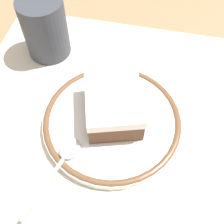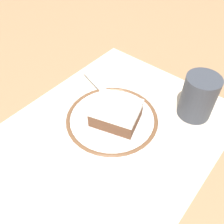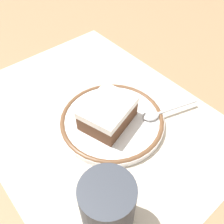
# 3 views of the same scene
# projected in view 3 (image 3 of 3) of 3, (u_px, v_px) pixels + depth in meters

# --- Properties ---
(ground_plane) EXTENTS (2.40, 2.40, 0.00)m
(ground_plane) POSITION_uv_depth(u_px,v_px,m) (94.00, 117.00, 0.52)
(ground_plane) COLOR #9E7551
(placemat) EXTENTS (0.54, 0.42, 0.00)m
(placemat) POSITION_uv_depth(u_px,v_px,m) (94.00, 117.00, 0.52)
(placemat) COLOR beige
(placemat) RESTS_ON ground_plane
(plate) EXTENTS (0.21, 0.21, 0.01)m
(plate) POSITION_uv_depth(u_px,v_px,m) (112.00, 120.00, 0.50)
(plate) COLOR white
(plate) RESTS_ON placemat
(cake_slice) EXTENTS (0.10, 0.12, 0.05)m
(cake_slice) POSITION_uv_depth(u_px,v_px,m) (108.00, 113.00, 0.47)
(cake_slice) COLOR brown
(cake_slice) RESTS_ON plate
(spoon) EXTENTS (0.05, 0.12, 0.01)m
(spoon) POSITION_uv_depth(u_px,v_px,m) (157.00, 113.00, 0.50)
(spoon) COLOR silver
(spoon) RESTS_ON plate
(cup) EXTENTS (0.07, 0.07, 0.10)m
(cup) POSITION_uv_depth(u_px,v_px,m) (108.00, 209.00, 0.34)
(cup) COLOR #383D47
(cup) RESTS_ON placemat
(napkin) EXTENTS (0.16, 0.16, 0.00)m
(napkin) POSITION_uv_depth(u_px,v_px,m) (88.00, 66.00, 0.63)
(napkin) COLOR white
(napkin) RESTS_ON placemat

